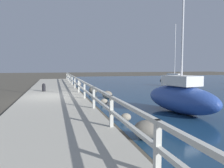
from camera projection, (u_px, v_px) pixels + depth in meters
ground_plane at (53, 101)px, 13.08m from camera, size 120.00×120.00×0.00m
dock_walkway at (53, 98)px, 13.07m from camera, size 3.58×36.00×0.30m
railing at (81, 85)px, 13.44m from camera, size 0.10×32.50×0.92m
boulder_mid_strip at (146, 130)px, 6.19m from camera, size 0.73×0.65×0.54m
boulder_far_strip at (107, 95)px, 14.06m from camera, size 0.65×0.59×0.49m
boulder_upstream at (79, 84)px, 23.28m from camera, size 0.49×0.44×0.37m
boulder_downstream at (93, 90)px, 16.57m from camera, size 0.68×0.61×0.51m
boulder_water_edge at (104, 101)px, 11.91m from camera, size 0.41×0.37×0.31m
boulder_near_dock at (126, 117)px, 8.24m from camera, size 0.40×0.36×0.30m
mooring_bollard at (44, 87)px, 15.35m from camera, size 0.24×0.24×0.57m
sailboat_black at (174, 81)px, 22.42m from camera, size 2.11×4.07×6.32m
sailboat_blue at (181, 97)px, 9.63m from camera, size 2.26×4.17×7.49m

